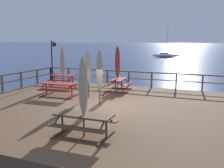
{
  "coord_description": "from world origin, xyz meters",
  "views": [
    {
      "loc": [
        5.2,
        -11.5,
        3.95
      ],
      "look_at": [
        0.0,
        0.92,
        1.66
      ],
      "focal_mm": 42.05,
      "sensor_mm": 36.0,
      "label": 1
    }
  ],
  "objects_px": {
    "patio_umbrella_tall_mid_right": "(100,71)",
    "lamp_post_hooked": "(53,55)",
    "patio_umbrella_tall_front": "(83,86)",
    "patio_umbrella_short_mid": "(62,61)",
    "patio_umbrella_short_front": "(88,68)",
    "picnic_table_back_left": "(63,78)",
    "patio_umbrella_short_back": "(117,63)",
    "picnic_table_mid_left": "(83,120)",
    "sailboat_distant": "(165,55)",
    "picnic_table_front_left": "(119,82)",
    "picnic_table_mid_centre": "(59,87)"
  },
  "relations": [
    {
      "from": "patio_umbrella_short_back",
      "to": "patio_umbrella_tall_mid_right",
      "type": "bearing_deg",
      "value": -81.0
    },
    {
      "from": "picnic_table_front_left",
      "to": "patio_umbrella_short_mid",
      "type": "bearing_deg",
      "value": 177.83
    },
    {
      "from": "picnic_table_mid_centre",
      "to": "lamp_post_hooked",
      "type": "bearing_deg",
      "value": 128.42
    },
    {
      "from": "picnic_table_mid_left",
      "to": "patio_umbrella_short_mid",
      "type": "xyz_separation_m",
      "value": [
        -6.19,
        8.21,
        1.25
      ]
    },
    {
      "from": "picnic_table_back_left",
      "to": "lamp_post_hooked",
      "type": "bearing_deg",
      "value": 148.05
    },
    {
      "from": "picnic_table_mid_left",
      "to": "sailboat_distant",
      "type": "relative_size",
      "value": 0.27
    },
    {
      "from": "patio_umbrella_tall_mid_right",
      "to": "lamp_post_hooked",
      "type": "xyz_separation_m",
      "value": [
        -6.44,
        5.21,
        0.34
      ]
    },
    {
      "from": "patio_umbrella_short_back",
      "to": "picnic_table_mid_centre",
      "type": "bearing_deg",
      "value": -130.94
    },
    {
      "from": "lamp_post_hooked",
      "to": "patio_umbrella_short_back",
      "type": "bearing_deg",
      "value": -11.63
    },
    {
      "from": "picnic_table_back_left",
      "to": "lamp_post_hooked",
      "type": "xyz_separation_m",
      "value": [
        -1.51,
        0.94,
        1.56
      ]
    },
    {
      "from": "patio_umbrella_tall_front",
      "to": "picnic_table_back_left",
      "type": "bearing_deg",
      "value": 126.89
    },
    {
      "from": "patio_umbrella_short_mid",
      "to": "picnic_table_mid_centre",
      "type": "bearing_deg",
      "value": -60.77
    },
    {
      "from": "picnic_table_mid_left",
      "to": "picnic_table_mid_centre",
      "type": "xyz_separation_m",
      "value": [
        -4.45,
        5.1,
        0.0
      ]
    },
    {
      "from": "picnic_table_back_left",
      "to": "lamp_post_hooked",
      "type": "relative_size",
      "value": 0.6
    },
    {
      "from": "picnic_table_front_left",
      "to": "picnic_table_back_left",
      "type": "bearing_deg",
      "value": 176.93
    },
    {
      "from": "patio_umbrella_short_mid",
      "to": "patio_umbrella_tall_mid_right",
      "type": "bearing_deg",
      "value": -40.49
    },
    {
      "from": "picnic_table_back_left",
      "to": "sailboat_distant",
      "type": "relative_size",
      "value": 0.25
    },
    {
      "from": "patio_umbrella_short_mid",
      "to": "patio_umbrella_short_back",
      "type": "bearing_deg",
      "value": -2.46
    },
    {
      "from": "patio_umbrella_short_back",
      "to": "lamp_post_hooked",
      "type": "relative_size",
      "value": 0.89
    },
    {
      "from": "picnic_table_back_left",
      "to": "patio_umbrella_short_front",
      "type": "distance_m",
      "value": 4.7
    },
    {
      "from": "patio_umbrella_short_mid",
      "to": "patio_umbrella_tall_front",
      "type": "bearing_deg",
      "value": -52.96
    },
    {
      "from": "picnic_table_mid_centre",
      "to": "patio_umbrella_short_mid",
      "type": "xyz_separation_m",
      "value": [
        -1.74,
        3.11,
        1.25
      ]
    },
    {
      "from": "lamp_post_hooked",
      "to": "picnic_table_front_left",
      "type": "bearing_deg",
      "value": -11.3
    },
    {
      "from": "picnic_table_back_left",
      "to": "picnic_table_mid_left",
      "type": "distance_m",
      "value": 10.35
    },
    {
      "from": "sailboat_distant",
      "to": "patio_umbrella_short_back",
      "type": "bearing_deg",
      "value": -82.74
    },
    {
      "from": "picnic_table_mid_left",
      "to": "patio_umbrella_short_back",
      "type": "xyz_separation_m",
      "value": [
        -1.91,
        8.03,
        1.26
      ]
    },
    {
      "from": "picnic_table_back_left",
      "to": "patio_umbrella_short_mid",
      "type": "distance_m",
      "value": 1.26
    },
    {
      "from": "patio_umbrella_tall_mid_right",
      "to": "lamp_post_hooked",
      "type": "distance_m",
      "value": 8.29
    },
    {
      "from": "patio_umbrella_tall_front",
      "to": "patio_umbrella_short_back",
      "type": "bearing_deg",
      "value": 103.61
    },
    {
      "from": "patio_umbrella_tall_mid_right",
      "to": "lamp_post_hooked",
      "type": "height_order",
      "value": "lamp_post_hooked"
    },
    {
      "from": "picnic_table_mid_left",
      "to": "lamp_post_hooked",
      "type": "relative_size",
      "value": 0.65
    },
    {
      "from": "picnic_table_front_left",
      "to": "picnic_table_mid_left",
      "type": "bearing_deg",
      "value": -77.15
    },
    {
      "from": "picnic_table_mid_centre",
      "to": "patio_umbrella_tall_mid_right",
      "type": "bearing_deg",
      "value": -18.88
    },
    {
      "from": "patio_umbrella_short_mid",
      "to": "patio_umbrella_short_front",
      "type": "xyz_separation_m",
      "value": [
        3.53,
        -2.78,
        -0.09
      ]
    },
    {
      "from": "picnic_table_mid_left",
      "to": "patio_umbrella_short_mid",
      "type": "distance_m",
      "value": 10.36
    },
    {
      "from": "picnic_table_mid_left",
      "to": "patio_umbrella_short_front",
      "type": "relative_size",
      "value": 0.77
    },
    {
      "from": "patio_umbrella_short_front",
      "to": "lamp_post_hooked",
      "type": "bearing_deg",
      "value": 143.15
    },
    {
      "from": "picnic_table_front_left",
      "to": "patio_umbrella_tall_mid_right",
      "type": "height_order",
      "value": "patio_umbrella_tall_mid_right"
    },
    {
      "from": "patio_umbrella_short_mid",
      "to": "sailboat_distant",
      "type": "relative_size",
      "value": 0.37
    },
    {
      "from": "picnic_table_front_left",
      "to": "patio_umbrella_tall_front",
      "type": "bearing_deg",
      "value": -76.95
    },
    {
      "from": "picnic_table_mid_centre",
      "to": "patio_umbrella_short_front",
      "type": "distance_m",
      "value": 2.16
    },
    {
      "from": "picnic_table_front_left",
      "to": "patio_umbrella_tall_mid_right",
      "type": "relative_size",
      "value": 0.66
    },
    {
      "from": "picnic_table_back_left",
      "to": "patio_umbrella_tall_mid_right",
      "type": "xyz_separation_m",
      "value": [
        4.93,
        -4.27,
        1.22
      ]
    },
    {
      "from": "patio_umbrella_tall_front",
      "to": "patio_umbrella_tall_mid_right",
      "type": "relative_size",
      "value": 0.98
    },
    {
      "from": "picnic_table_back_left",
      "to": "picnic_table_mid_left",
      "type": "xyz_separation_m",
      "value": [
        6.21,
        -8.28,
        0.01
      ]
    },
    {
      "from": "patio_umbrella_tall_front",
      "to": "picnic_table_mid_left",
      "type": "bearing_deg",
      "value": 128.43
    },
    {
      "from": "picnic_table_mid_left",
      "to": "patio_umbrella_tall_mid_right",
      "type": "distance_m",
      "value": 4.38
    },
    {
      "from": "patio_umbrella_tall_front",
      "to": "patio_umbrella_tall_mid_right",
      "type": "height_order",
      "value": "patio_umbrella_tall_mid_right"
    },
    {
      "from": "patio_umbrella_tall_mid_right",
      "to": "patio_umbrella_short_back",
      "type": "bearing_deg",
      "value": 99.0
    },
    {
      "from": "patio_umbrella_short_mid",
      "to": "patio_umbrella_short_front",
      "type": "distance_m",
      "value": 4.5
    }
  ]
}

